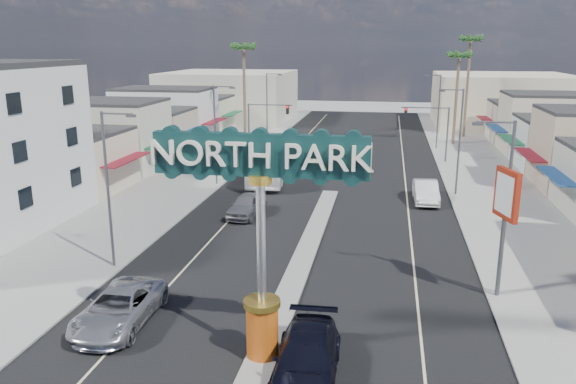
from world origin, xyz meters
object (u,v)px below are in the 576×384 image
at_px(streetlight_l_mid, 217,130).
at_px(palm_right_mid, 459,60).
at_px(streetlight_r_mid, 458,136).
at_px(palm_left_far, 244,53).
at_px(streetlight_r_near, 504,200).
at_px(city_bus, 270,160).
at_px(streetlight_r_far, 437,108).
at_px(bank_pylon_sign, 506,202).
at_px(car_parked_left, 247,205).
at_px(traffic_signal_left, 264,119).
at_px(suv_right, 307,360).
at_px(suv_left, 119,308).
at_px(gateway_sign, 261,221).
at_px(streetlight_l_near, 110,182).
at_px(car_parked_right, 426,192).
at_px(traffic_signal_right, 431,123).
at_px(streetlight_l_far, 268,105).
at_px(palm_right_far, 471,45).

xyz_separation_m(streetlight_l_mid, palm_right_mid, (23.43, 26.00, 5.54)).
xyz_separation_m(streetlight_r_mid, palm_left_far, (-23.43, 20.00, 6.43)).
distance_m(streetlight_r_near, city_bus, 29.03).
bearing_deg(streetlight_r_far, bank_pylon_sign, -89.92).
bearing_deg(car_parked_left, traffic_signal_left, 105.26).
bearing_deg(streetlight_r_mid, suv_right, -106.11).
bearing_deg(car_parked_left, streetlight_r_mid, 35.26).
bearing_deg(suv_left, streetlight_l_mid, 95.83).
distance_m(streetlight_r_near, bank_pylon_sign, 0.29).
bearing_deg(traffic_signal_left, gateway_sign, -77.67).
height_order(palm_left_far, city_bus, palm_left_far).
relative_size(streetlight_l_near, palm_right_mid, 0.74).
bearing_deg(streetlight_r_far, car_parked_right, -95.82).
distance_m(car_parked_left, car_parked_right, 14.85).
distance_m(streetlight_l_near, streetlight_l_mid, 20.00).
distance_m(streetlight_r_near, palm_left_far, 46.80).
distance_m(traffic_signal_right, streetlight_r_near, 34.03).
distance_m(traffic_signal_left, palm_left_far, 10.14).
bearing_deg(streetlight_r_near, streetlight_l_near, 180.00).
xyz_separation_m(streetlight_r_near, streetlight_r_mid, (0.00, 20.00, 0.00)).
xyz_separation_m(streetlight_r_mid, bank_pylon_sign, (0.06, -20.28, 0.01)).
height_order(streetlight_r_far, bank_pylon_sign, streetlight_r_far).
relative_size(traffic_signal_left, suv_left, 1.00).
height_order(streetlight_r_far, car_parked_right, streetlight_r_far).
height_order(streetlight_l_far, streetlight_r_far, same).
bearing_deg(gateway_sign, streetlight_r_far, 78.22).
distance_m(traffic_signal_left, streetlight_r_far, 21.20).
relative_size(streetlight_r_far, palm_right_far, 0.64).
bearing_deg(streetlight_l_near, palm_right_mid, 63.01).
height_order(palm_right_far, suv_left, palm_right_far).
bearing_deg(car_parked_right, palm_right_mid, 78.15).
distance_m(streetlight_r_mid, bank_pylon_sign, 20.28).
distance_m(traffic_signal_right, suv_right, 43.92).
bearing_deg(palm_right_mid, streetlight_r_far, -122.69).
xyz_separation_m(streetlight_l_mid, suv_left, (3.35, -26.33, -4.23)).
height_order(streetlight_r_mid, palm_right_far, palm_right_far).
distance_m(streetlight_l_far, city_bus, 19.26).
bearing_deg(gateway_sign, bank_pylon_sign, 36.40).
xyz_separation_m(traffic_signal_left, streetlight_r_far, (19.62, 8.01, 0.79)).
height_order(suv_right, bank_pylon_sign, bank_pylon_sign).
bearing_deg(streetlight_r_far, traffic_signal_right, -98.86).
distance_m(suv_right, car_parked_right, 27.30).
xyz_separation_m(gateway_sign, city_bus, (-6.32, 31.50, -4.14)).
bearing_deg(streetlight_l_mid, traffic_signal_left, 84.90).
xyz_separation_m(palm_right_far, bank_pylon_sign, (-4.51, -52.28, -7.31)).
bearing_deg(gateway_sign, car_parked_right, 72.70).
bearing_deg(traffic_signal_left, streetlight_l_far, 98.86).
xyz_separation_m(traffic_signal_right, streetlight_r_near, (1.25, -33.99, 0.79)).
bearing_deg(streetlight_l_far, car_parked_left, -80.93).
xyz_separation_m(traffic_signal_left, suv_right, (11.18, -43.19, -3.40)).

